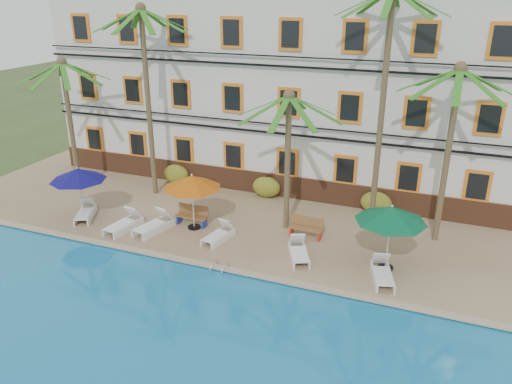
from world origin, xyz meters
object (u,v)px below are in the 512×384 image
at_px(lounger_d, 219,234).
at_px(lounger_a, 85,212).
at_px(palm_d, 385,82).
at_px(lounger_f, 382,273).
at_px(bench_right, 306,227).
at_px(umbrella_blue, 78,175).
at_px(pool_ladder, 220,270).
at_px(palm_a, 68,105).
at_px(umbrella_red, 192,182).
at_px(lounger_c, 155,225).
at_px(lounger_b, 124,223).
at_px(umbrella_green, 391,214).
at_px(palm_c, 288,139).
at_px(palm_b, 146,79).
at_px(lounger_e, 299,252).
at_px(palm_e, 451,130).
at_px(bench_left, 192,215).

bearing_deg(lounger_d, lounger_a, -177.96).
bearing_deg(palm_d, lounger_d, -144.85).
relative_size(lounger_f, bench_right, 1.32).
bearing_deg(lounger_a, lounger_f, -1.72).
bearing_deg(umbrella_blue, pool_ladder, -13.45).
distance_m(palm_a, umbrella_red, 8.90).
distance_m(umbrella_blue, lounger_c, 4.34).
height_order(lounger_a, lounger_b, lounger_b).
bearing_deg(umbrella_green, lounger_f, -90.78).
bearing_deg(palm_d, lounger_b, -155.16).
bearing_deg(lounger_a, pool_ladder, -14.08).
distance_m(palm_c, lounger_f, 6.80).
relative_size(palm_b, lounger_e, 4.88).
xyz_separation_m(palm_e, umbrella_blue, (-15.74, -3.80, -2.73)).
relative_size(palm_d, umbrella_blue, 4.03).
xyz_separation_m(umbrella_red, lounger_a, (-5.34, -0.91, -1.95)).
height_order(lounger_d, lounger_e, lounger_e).
relative_size(palm_d, pool_ladder, 14.00).
xyz_separation_m(palm_d, pool_ladder, (-4.80, -6.41, -6.51)).
bearing_deg(lounger_e, lounger_b, -177.21).
bearing_deg(palm_e, umbrella_green, -116.89).
distance_m(palm_e, lounger_e, 7.82).
xyz_separation_m(palm_d, lounger_e, (-2.21, -4.39, -6.23)).
distance_m(umbrella_green, lounger_c, 10.38).
distance_m(lounger_d, bench_left, 2.06).
bearing_deg(lounger_a, umbrella_green, 1.77).
xyz_separation_m(palm_b, lounger_b, (1.07, -4.32, -5.75)).
bearing_deg(lounger_b, palm_d, 24.84).
bearing_deg(lounger_c, palm_a, 155.37).
height_order(palm_c, lounger_f, palm_c).
relative_size(palm_b, umbrella_red, 3.65).
distance_m(umbrella_blue, lounger_a, 1.91).
bearing_deg(palm_a, umbrella_blue, -47.83).
height_order(lounger_b, lounger_e, lounger_b).
height_order(palm_b, pool_ladder, palm_b).
bearing_deg(bench_right, lounger_b, -163.53).
height_order(umbrella_red, bench_left, umbrella_red).
xyz_separation_m(lounger_b, lounger_d, (4.43, 0.63, -0.03)).
xyz_separation_m(lounger_c, lounger_e, (6.77, 0.02, -0.02)).
relative_size(lounger_e, pool_ladder, 2.64).
relative_size(umbrella_red, lounger_b, 1.28).
relative_size(lounger_d, bench_left, 1.23).
bearing_deg(lounger_f, umbrella_blue, 178.60).
bearing_deg(bench_right, lounger_f, -33.01).
relative_size(lounger_d, lounger_e, 0.94).
bearing_deg(lounger_f, lounger_a, 178.28).
bearing_deg(pool_ladder, lounger_f, 14.87).
bearing_deg(lounger_c, umbrella_red, 31.19).
relative_size(umbrella_blue, lounger_b, 1.26).
height_order(palm_e, lounger_a, palm_e).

